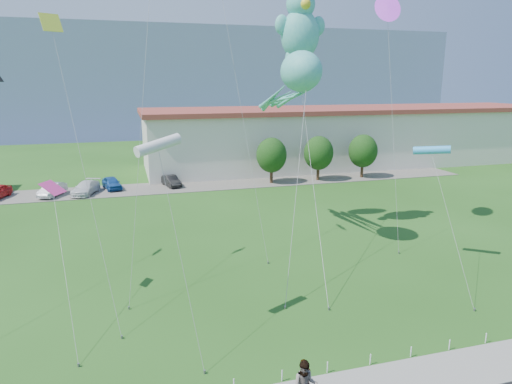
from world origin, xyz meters
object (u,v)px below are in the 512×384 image
warehouse (354,135)px  parked_car_silver (52,190)px  pedestrian_left (305,380)px  teddy_bear_kite (300,28)px  parked_car_black (171,181)px  parked_car_white (86,188)px  octopus_kite (294,83)px  parked_car_blue (112,183)px

warehouse → parked_car_silver: (-40.19, -9.64, -3.39)m
pedestrian_left → teddy_bear_kite: bearing=40.8°
warehouse → parked_car_black: bearing=-163.1°
parked_car_white → teddy_bear_kite: (17.23, -17.84, 14.88)m
parked_car_white → octopus_kite: 28.15m
warehouse → parked_car_black: size_ratio=16.28×
parked_car_white → parked_car_blue: (2.63, 1.71, 0.01)m
pedestrian_left → octopus_kite: size_ratio=0.11×
parked_car_blue → parked_car_black: size_ratio=1.06×
parked_car_white → parked_car_silver: bearing=-163.1°
teddy_bear_kite → parked_car_silver: bearing=138.9°
parked_car_silver → teddy_bear_kite: (20.58, -17.93, 14.87)m
pedestrian_left → parked_car_white: (-10.26, 36.93, -0.20)m
pedestrian_left → teddy_bear_kite: teddy_bear_kite is taller
parked_car_black → octopus_kite: (6.63, -21.87, 11.03)m
warehouse → pedestrian_left: 53.80m
parked_car_black → octopus_kite: octopus_kite is taller
parked_car_black → parked_car_blue: bearing=162.4°
warehouse → teddy_bear_kite: 35.72m
warehouse → parked_car_white: size_ratio=13.24×
pedestrian_left → parked_car_white: size_ratio=0.36×
parked_car_blue → parked_car_black: parked_car_blue is taller
parked_car_silver → parked_car_black: parked_car_silver is taller
parked_car_black → octopus_kite: 25.37m
warehouse → teddy_bear_kite: teddy_bear_kite is taller
parked_car_white → teddy_bear_kite: size_ratio=0.25×
warehouse → octopus_kite: 37.64m
warehouse → parked_car_white: (-36.83, -9.73, -3.40)m
parked_car_black → parked_car_white: bearing=174.0°
octopus_kite → parked_car_blue: bearing=120.6°
parked_car_black → teddy_bear_kite: (8.06, -19.16, 14.93)m
warehouse → teddy_bear_kite: bearing=-125.4°
pedestrian_left → parked_car_white: pedestrian_left is taller
parked_car_black → warehouse: bearing=2.7°
octopus_kite → teddy_bear_kite: bearing=62.1°
pedestrian_left → parked_car_blue: pedestrian_left is taller
parked_car_silver → parked_car_black: (12.53, 1.23, -0.06)m
octopus_kite → parked_car_white: bearing=127.6°
pedestrian_left → warehouse: bearing=31.3°
parked_car_white → teddy_bear_kite: 28.92m
warehouse → teddy_bear_kite: size_ratio=3.29×
parked_car_silver → octopus_kite: size_ratio=0.27×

